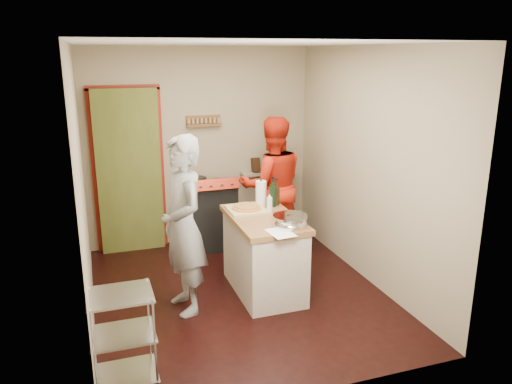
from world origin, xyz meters
TOP-DOWN VIEW (x-y plane):
  - floor at (0.00, 0.00)m, footprint 3.50×3.50m
  - back_wall at (-0.64, 1.78)m, footprint 3.00×0.44m
  - left_wall at (-1.50, 0.00)m, footprint 0.04×3.50m
  - right_wall at (1.50, 0.00)m, footprint 0.04×3.50m
  - ceiling at (0.00, 0.00)m, footprint 3.00×3.50m
  - stove at (0.05, 1.42)m, footprint 0.60×0.63m
  - wire_shelving at (-1.28, -1.20)m, footprint 0.48×0.40m
  - island at (0.28, -0.02)m, footprint 0.67×1.24m
  - person_stripe at (-0.60, -0.14)m, footprint 0.53×0.71m
  - person_red at (0.76, 1.03)m, footprint 0.93×0.76m

SIDE VIEW (x-z plane):
  - floor at x=0.00m, z-range 0.00..0.00m
  - wire_shelving at x=-1.28m, z-range 0.04..0.84m
  - stove at x=0.05m, z-range -0.05..0.95m
  - island at x=0.28m, z-range -0.13..1.04m
  - person_red at x=0.76m, z-range 0.00..1.76m
  - person_stripe at x=-0.60m, z-range 0.00..1.78m
  - back_wall at x=-0.64m, z-range -0.17..2.43m
  - left_wall at x=-1.50m, z-range 0.00..2.60m
  - right_wall at x=1.50m, z-range 0.00..2.60m
  - ceiling at x=0.00m, z-range 2.60..2.62m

